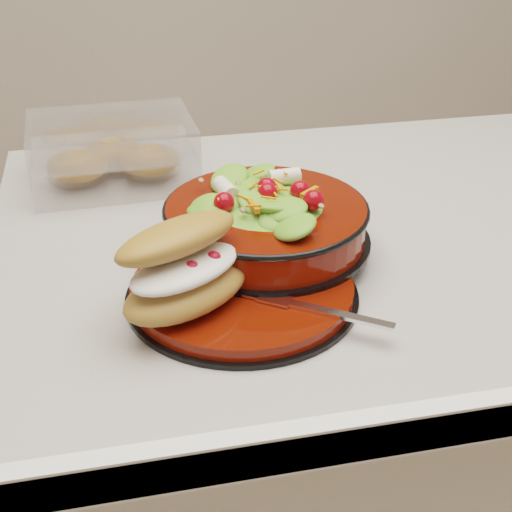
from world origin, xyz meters
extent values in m
cube|color=white|center=(0.00, 0.00, 0.43)|extent=(1.16, 0.66, 0.86)
cube|color=#AFABA1|center=(0.00, 0.00, 0.88)|extent=(1.24, 0.74, 0.04)
cylinder|color=black|center=(-0.33, -0.15, 0.90)|extent=(0.26, 0.26, 0.01)
cylinder|color=#650E03|center=(-0.33, -0.15, 0.91)|extent=(0.25, 0.25, 0.01)
torus|color=black|center=(-0.32, -0.16, 0.92)|extent=(0.14, 0.14, 0.01)
cylinder|color=black|center=(-0.28, -0.06, 0.92)|extent=(0.25, 0.25, 0.01)
cylinder|color=#650E03|center=(-0.28, -0.06, 0.95)|extent=(0.24, 0.24, 0.04)
torus|color=black|center=(-0.28, -0.06, 0.97)|extent=(0.25, 0.25, 0.01)
ellipsoid|color=#4C8C27|center=(-0.28, -0.06, 0.97)|extent=(0.20, 0.20, 0.08)
sphere|color=#BF070D|center=(-0.23, -0.06, 1.01)|extent=(0.02, 0.02, 0.02)
sphere|color=#BF070D|center=(-0.27, -0.01, 1.01)|extent=(0.02, 0.02, 0.02)
sphere|color=#BF070D|center=(-0.32, -0.03, 1.01)|extent=(0.02, 0.02, 0.02)
sphere|color=#BF070D|center=(-0.32, -0.09, 1.01)|extent=(0.02, 0.02, 0.02)
sphere|color=#BF070D|center=(-0.27, -0.11, 1.01)|extent=(0.02, 0.02, 0.02)
cylinder|color=silver|center=(-0.25, -0.02, 1.01)|extent=(0.04, 0.04, 0.02)
cylinder|color=silver|center=(-0.32, -0.04, 1.01)|extent=(0.04, 0.04, 0.02)
cube|color=orange|center=(-0.30, -0.09, 1.01)|extent=(0.03, 0.03, 0.01)
cube|color=orange|center=(-0.23, -0.07, 1.01)|extent=(0.03, 0.02, 0.01)
ellipsoid|color=#A36C31|center=(-0.39, -0.18, 0.94)|extent=(0.17, 0.15, 0.04)
ellipsoid|color=white|center=(-0.39, -0.18, 0.97)|extent=(0.15, 0.13, 0.02)
ellipsoid|color=#A36C31|center=(-0.39, -0.16, 0.99)|extent=(0.16, 0.14, 0.04)
sphere|color=red|center=(-0.42, -0.18, 0.97)|extent=(0.02, 0.02, 0.02)
sphere|color=red|center=(-0.39, -0.19, 0.97)|extent=(0.02, 0.02, 0.02)
sphere|color=red|center=(-0.36, -0.18, 0.97)|extent=(0.02, 0.02, 0.02)
sphere|color=#191947|center=(-0.40, -0.17, 0.97)|extent=(0.01, 0.01, 0.01)
sphere|color=#191947|center=(-0.38, -0.18, 0.97)|extent=(0.01, 0.01, 0.01)
sphere|color=#191947|center=(-0.39, -0.19, 0.97)|extent=(0.01, 0.01, 0.01)
cube|color=silver|center=(-0.24, -0.23, 0.92)|extent=(0.10, 0.07, 0.00)
cube|color=silver|center=(-0.30, -0.19, 0.92)|extent=(0.04, 0.04, 0.00)
cube|color=white|center=(-0.45, 0.21, 0.93)|extent=(0.24, 0.18, 0.05)
cube|color=white|center=(-0.45, 0.21, 0.97)|extent=(0.24, 0.18, 0.04)
ellipsoid|color=#A36C31|center=(-0.50, 0.21, 0.93)|extent=(0.09, 0.07, 0.04)
ellipsoid|color=#A36C31|center=(-0.40, 0.21, 0.93)|extent=(0.09, 0.07, 0.04)
ellipsoid|color=#A36C31|center=(-0.45, 0.25, 0.93)|extent=(0.09, 0.07, 0.04)
camera|label=1|loc=(-0.45, -0.80, 1.34)|focal=50.00mm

